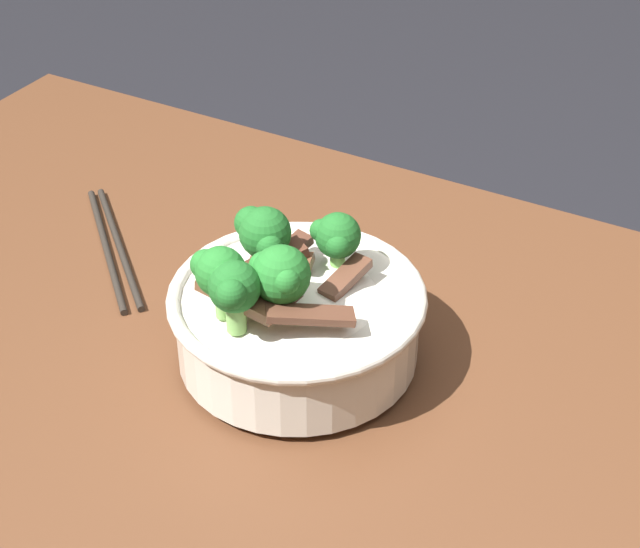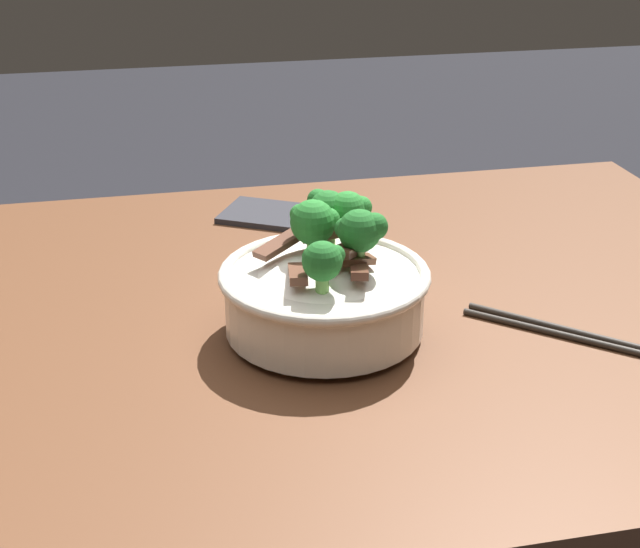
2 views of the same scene
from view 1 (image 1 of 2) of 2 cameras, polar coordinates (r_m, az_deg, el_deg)
rice_bowl at (r=0.86m, az=-1.45°, el=-2.16°), size 0.22×0.22×0.14m
chopsticks_pair at (r=1.05m, az=-11.51°, el=1.49°), size 0.18×0.16×0.01m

